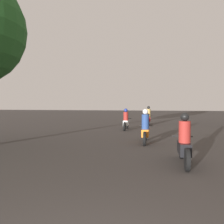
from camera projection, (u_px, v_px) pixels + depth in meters
name	position (u px, v px, depth m)	size (l,w,h in m)	color
motorcycle_black	(184.00, 144.00, 6.17)	(0.60, 1.91, 1.47)	black
motorcycle_orange	(145.00, 129.00, 9.61)	(0.60, 1.95, 1.50)	black
motorcycle_white	(126.00, 121.00, 14.63)	(0.60, 1.95, 1.43)	black
motorcycle_red	(149.00, 117.00, 18.12)	(0.60, 1.99, 1.56)	black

